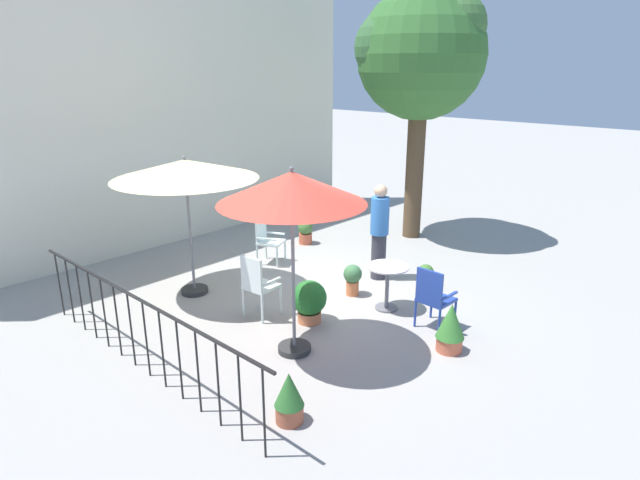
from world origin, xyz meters
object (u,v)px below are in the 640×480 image
cafe_table_0 (387,279)px  standing_person (379,231)px  potted_plant_0 (353,278)px  potted_plant_1 (309,300)px  patio_chair_2 (257,283)px  patio_chair_0 (267,238)px  potted_plant_5 (450,327)px  patio_umbrella_0 (292,190)px  potted_plant_4 (305,231)px  shade_tree (421,55)px  potted_plant_2 (289,397)px  potted_plant_3 (426,276)px  patio_umbrella_1 (185,171)px  patio_chair_1 (433,295)px

cafe_table_0 → standing_person: standing_person is taller
potted_plant_0 → standing_person: bearing=8.5°
potted_plant_0 → potted_plant_1: (-1.18, -0.15, 0.04)m
potted_plant_1 → patio_chair_2: bearing=122.1°
patio_chair_0 → potted_plant_5: (-0.62, -4.27, -0.14)m
patio_umbrella_0 → potted_plant_4: patio_umbrella_0 is taller
shade_tree → potted_plant_5: shade_tree is taller
potted_plant_2 → potted_plant_4: bearing=42.4°
shade_tree → potted_plant_5: size_ratio=7.55×
patio_chair_0 → patio_umbrella_0: bearing=-126.2°
potted_plant_1 → potted_plant_2: 2.34m
potted_plant_3 → standing_person: standing_person is taller
patio_umbrella_1 → patio_chair_1: 4.21m
patio_chair_0 → patio_chair_2: 2.36m
potted_plant_2 → potted_plant_5: (2.47, -0.50, 0.05)m
shade_tree → patio_umbrella_1: bearing=170.2°
patio_umbrella_1 → potted_plant_1: 2.80m
potted_plant_1 → potted_plant_3: 2.28m
patio_chair_0 → patio_chair_1: bearing=-93.6°
patio_chair_0 → potted_plant_4: bearing=11.3°
patio_chair_2 → potted_plant_3: patio_chair_2 is taller
potted_plant_0 → potted_plant_2: potted_plant_2 is taller
patio_chair_1 → standing_person: (1.03, 1.72, 0.36)m
potted_plant_4 → potted_plant_1: bearing=-135.0°
potted_plant_4 → standing_person: bearing=-102.8°
potted_plant_0 → potted_plant_5: 2.17m
patio_chair_1 → potted_plant_3: bearing=35.5°
patio_chair_1 → potted_plant_2: 2.87m
potted_plant_0 → patio_chair_0: bearing=87.9°
potted_plant_5 → standing_person: size_ratio=0.40×
potted_plant_1 → potted_plant_3: potted_plant_1 is taller
shade_tree → potted_plant_2: shade_tree is taller
potted_plant_5 → standing_person: (1.42, 2.23, 0.53)m
patio_chair_0 → potted_plant_4: size_ratio=1.66×
shade_tree → patio_chair_2: size_ratio=5.18×
potted_plant_1 → potted_plant_5: 2.05m
patio_umbrella_0 → patio_chair_1: bearing=-29.1°
patio_chair_2 → potted_plant_2: patio_chair_2 is taller
patio_umbrella_1 → cafe_table_0: (1.66, -2.72, -1.57)m
cafe_table_0 → potted_plant_2: cafe_table_0 is taller
potted_plant_3 → potted_plant_0: bearing=142.7°
patio_chair_1 → shade_tree: bearing=37.0°
shade_tree → patio_chair_1: size_ratio=5.53×
patio_umbrella_1 → patio_chair_0: patio_umbrella_1 is taller
cafe_table_0 → potted_plant_2: 3.09m
standing_person → patio_chair_0: bearing=111.4°
potted_plant_2 → potted_plant_0: bearing=28.0°
patio_umbrella_1 → patio_chair_1: size_ratio=2.48×
patio_umbrella_0 → potted_plant_0: patio_umbrella_0 is taller
patio_chair_1 → potted_plant_3: 1.45m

